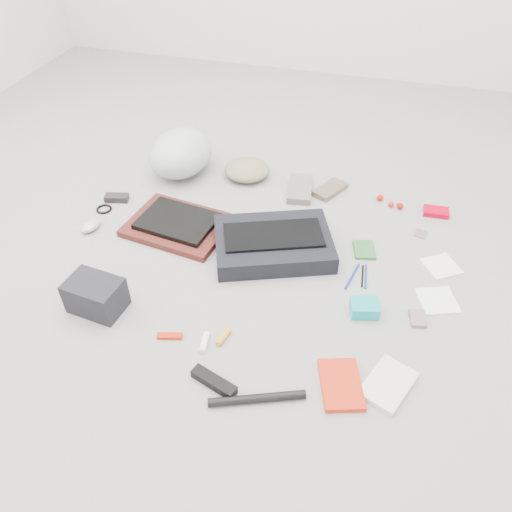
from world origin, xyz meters
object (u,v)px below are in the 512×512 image
(laptop, at_px, (178,221))
(camera_bag, at_px, (96,295))
(accordion_wallet, at_px, (364,308))
(messenger_bag, at_px, (273,243))
(bike_helmet, at_px, (181,153))
(book_red, at_px, (341,384))

(laptop, xyz_separation_m, camera_bag, (-0.10, -0.50, 0.02))
(laptop, bearing_deg, accordion_wallet, -10.25)
(messenger_bag, xyz_separation_m, bike_helmet, (-0.58, 0.46, 0.07))
(bike_helmet, relative_size, accordion_wallet, 3.64)
(messenger_bag, bearing_deg, laptop, 154.26)
(messenger_bag, relative_size, accordion_wallet, 4.77)
(bike_helmet, bearing_deg, laptop, -62.83)
(laptop, xyz_separation_m, bike_helmet, (-0.15, 0.42, 0.07))
(messenger_bag, distance_m, camera_bag, 0.71)
(camera_bag, distance_m, accordion_wallet, 0.95)
(camera_bag, distance_m, book_red, 0.89)
(bike_helmet, relative_size, camera_bag, 1.86)
(laptop, height_order, camera_bag, camera_bag)
(book_red, relative_size, accordion_wallet, 1.92)
(messenger_bag, distance_m, book_red, 0.67)
(messenger_bag, height_order, camera_bag, camera_bag)
(laptop, xyz_separation_m, accordion_wallet, (0.82, -0.27, -0.01))
(laptop, distance_m, bike_helmet, 0.45)
(camera_bag, bearing_deg, accordion_wallet, 20.98)
(messenger_bag, distance_m, accordion_wallet, 0.46)
(laptop, relative_size, bike_helmet, 0.89)
(laptop, bearing_deg, camera_bag, -93.20)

